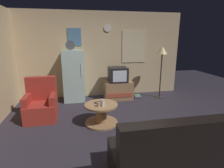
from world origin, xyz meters
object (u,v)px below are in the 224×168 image
at_px(remote_control, 98,102).
at_px(book_stack, 137,96).
at_px(crt_tv, 118,75).
at_px(mug_ceramic_tan, 99,104).
at_px(standing_lamp, 162,54).
at_px(couch, 175,154).
at_px(tv_stand, 118,90).
at_px(wine_glass, 103,103).
at_px(armchair, 41,105).
at_px(mug_ceramic_white, 103,104).
at_px(fridge, 74,76).
at_px(coffee_table, 101,114).

bearing_deg(remote_control, book_stack, 18.00).
xyz_separation_m(crt_tv, mug_ceramic_tan, (-0.80, -1.69, -0.27)).
distance_m(standing_lamp, remote_control, 2.66).
bearing_deg(crt_tv, couch, -89.39).
distance_m(tv_stand, standing_lamp, 1.71).
bearing_deg(mug_ceramic_tan, tv_stand, 64.20).
bearing_deg(wine_glass, tv_stand, 66.74).
distance_m(mug_ceramic_tan, book_stack, 2.21).
distance_m(tv_stand, armchair, 2.31).
bearing_deg(crt_tv, wine_glass, -112.84).
bearing_deg(tv_stand, armchair, -153.58).
distance_m(tv_stand, mug_ceramic_white, 1.83).
relative_size(couch, book_stack, 8.22).
xyz_separation_m(standing_lamp, book_stack, (-0.71, 0.08, -1.31)).
distance_m(crt_tv, mug_ceramic_white, 1.83).
height_order(standing_lamp, mug_ceramic_tan, standing_lamp).
height_order(mug_ceramic_tan, remote_control, mug_ceramic_tan).
height_order(wine_glass, mug_ceramic_white, wine_glass).
relative_size(mug_ceramic_white, couch, 0.05).
height_order(armchair, couch, armchair).
height_order(mug_ceramic_white, couch, couch).
bearing_deg(crt_tv, remote_control, -118.61).
distance_m(fridge, wine_glass, 1.96).
bearing_deg(standing_lamp, fridge, 173.95).
distance_m(remote_control, couch, 2.01).
bearing_deg(crt_tv, armchair, -153.43).
bearing_deg(crt_tv, mug_ceramic_white, -113.23).
xyz_separation_m(tv_stand, armchair, (-2.07, -1.03, 0.07)).
distance_m(coffee_table, mug_ceramic_tan, 0.31).
bearing_deg(mug_ceramic_tan, fridge, 105.56).
distance_m(crt_tv, coffee_table, 1.81).
relative_size(tv_stand, mug_ceramic_white, 9.33).
bearing_deg(fridge, couch, -68.57).
bearing_deg(couch, fridge, 111.43).
distance_m(mug_ceramic_tan, armchair, 1.43).
xyz_separation_m(fridge, mug_ceramic_tan, (0.51, -1.83, -0.26)).
bearing_deg(crt_tv, book_stack, -4.59).
bearing_deg(couch, standing_lamp, 67.67).
height_order(tv_stand, coffee_table, tv_stand).
xyz_separation_m(coffee_table, remote_control, (-0.06, 0.10, 0.24)).
relative_size(crt_tv, book_stack, 2.61).
bearing_deg(armchair, crt_tv, 26.57).
bearing_deg(standing_lamp, remote_control, -148.00).
bearing_deg(mug_ceramic_white, couch, -65.21).
height_order(mug_ceramic_white, mug_ceramic_tan, same).
relative_size(mug_ceramic_tan, couch, 0.05).
relative_size(remote_control, couch, 0.09).
distance_m(coffee_table, book_stack, 2.04).
bearing_deg(standing_lamp, armchair, -165.19).
bearing_deg(coffee_table, couch, -65.92).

